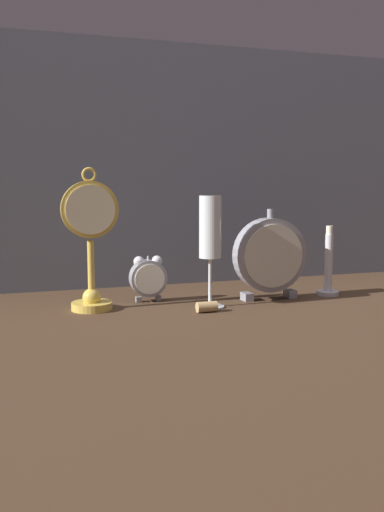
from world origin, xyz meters
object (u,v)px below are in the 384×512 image
Objects in this scene: mantel_clock_silver at (270,256)px; brass_candlestick at (328,272)px; champagne_flute at (210,235)px; pocket_watch_on_stand at (91,246)px; alarm_clock_twin_bell at (148,276)px; wine_cork at (209,307)px.

mantel_clock_silver is 1.25× the size of brass_candlestick.
champagne_flute is at bearing -166.91° from mantel_clock_silver.
champagne_flute is 0.33m from brass_candlestick.
pocket_watch_on_stand is 1.80× the size of brass_candlestick.
alarm_clock_twin_bell is 0.17m from wine_cork.
alarm_clock_twin_bell reaches higher than wine_cork.
mantel_clock_silver is at bearing 13.09° from champagne_flute.
brass_candlestick is at bearing -1.94° from pocket_watch_on_stand.
pocket_watch_on_stand reaches higher than alarm_clock_twin_bell.
alarm_clock_twin_bell is 0.42m from brass_candlestick.
pocket_watch_on_stand is 0.27m from wine_cork.
alarm_clock_twin_bell is at bearing 137.98° from champagne_flute.
champagne_flute reaches higher than alarm_clock_twin_bell.
mantel_clock_silver reaches higher than alarm_clock_twin_bell.
champagne_flute is (-0.16, -0.04, 0.05)m from mantel_clock_silver.
champagne_flute is at bearing -173.29° from brass_candlestick.
wine_cork is at bearing -56.82° from alarm_clock_twin_bell.
alarm_clock_twin_bell is (0.13, 0.04, -0.08)m from pocket_watch_on_stand.
wine_cork is (0.09, -0.14, -0.05)m from alarm_clock_twin_bell.
mantel_clock_silver is 4.86× the size of wine_cork.
pocket_watch_on_stand is at bearing 167.16° from champagne_flute.
champagne_flute reaches higher than wine_cork.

